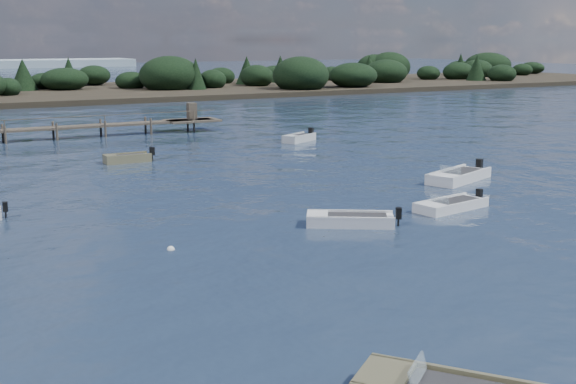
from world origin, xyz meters
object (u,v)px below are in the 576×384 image
tender_far_white (127,160)px  dinghy_mid_white_b (459,178)px  dinghy_mid_grey (350,222)px  dinghy_mid_white_a (451,207)px  tender_far_grey_b (299,139)px

tender_far_white → dinghy_mid_white_b: size_ratio=0.66×
dinghy_mid_grey → tender_far_white: tender_far_white is taller
dinghy_mid_white_a → tender_far_grey_b: tender_far_grey_b is taller
dinghy_mid_white_a → tender_far_grey_b: bearing=78.0°
tender_far_white → dinghy_mid_white_b: 23.36m
dinghy_mid_grey → dinghy_mid_white_b: size_ratio=0.78×
dinghy_mid_white_a → tender_far_grey_b: (5.54, 26.13, 0.05)m
dinghy_mid_white_b → tender_far_grey_b: bearing=90.2°
dinghy_mid_white_a → dinghy_mid_grey: (-6.42, -0.24, 0.02)m
tender_far_grey_b → tender_far_white: size_ratio=1.04×
tender_far_grey_b → tender_far_white: (-16.21, -3.59, -0.01)m
dinghy_mid_white_a → tender_far_grey_b: size_ratio=1.23×
dinghy_mid_grey → tender_far_white: 23.16m
dinghy_mid_grey → tender_far_white: size_ratio=1.19×
dinghy_mid_white_b → tender_far_white: bearing=134.2°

